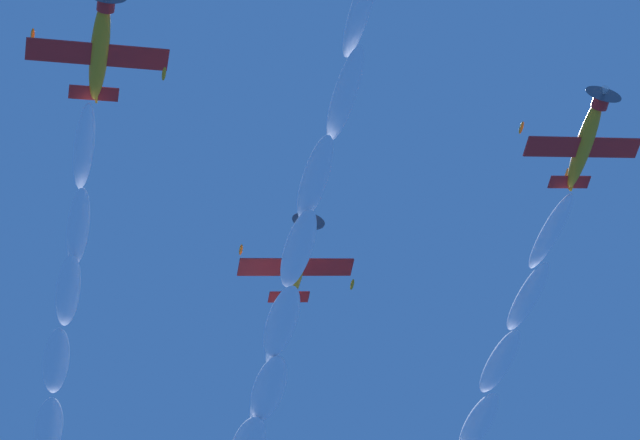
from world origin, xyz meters
The scene contains 4 objects.
airplane_left_wingman centered at (11.59, -11.21, 58.70)m, with size 7.26×7.85×3.30m.
airplane_right_wingman centered at (15.09, 17.96, 58.02)m, with size 7.26×7.96×2.89m.
airplane_slot_tail centered at (27.26, 1.72, 59.22)m, with size 7.26×7.91×3.20m.
smoke_trail_lead centered at (35.30, 1.52, 53.28)m, with size 50.93×8.37×8.62m.
Camera 1 is at (-20.07, 17.82, 1.93)m, focal length 64.04 mm.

